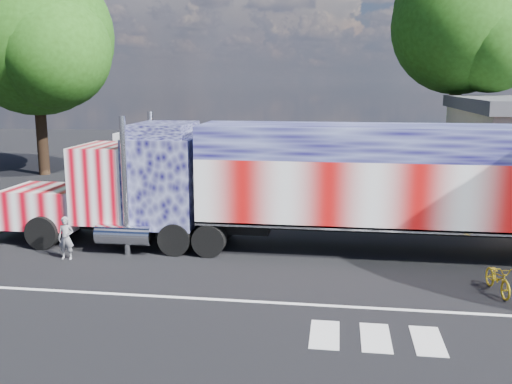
# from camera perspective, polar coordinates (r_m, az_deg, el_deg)

# --- Properties ---
(ground) EXTENTS (100.00, 100.00, 0.00)m
(ground) POSITION_cam_1_polar(r_m,az_deg,el_deg) (18.88, -1.32, -7.41)
(ground) COLOR black
(lane_markings) EXTENTS (30.00, 2.67, 0.01)m
(lane_markings) POSITION_cam_1_polar(r_m,az_deg,el_deg) (15.17, 2.78, -12.15)
(lane_markings) COLOR silver
(lane_markings) RESTS_ON ground
(semi_truck) EXTENTS (22.65, 3.58, 4.83)m
(semi_truck) POSITION_cam_1_polar(r_m,az_deg,el_deg) (20.07, 7.50, 0.94)
(semi_truck) COLOR black
(semi_truck) RESTS_ON ground
(coach_bus) EXTENTS (11.60, 2.70, 3.38)m
(coach_bus) POSITION_cam_1_polar(r_m,az_deg,el_deg) (29.31, -2.53, 2.75)
(coach_bus) COLOR white
(coach_bus) RESTS_ON ground
(woman) EXTENTS (0.56, 0.39, 1.48)m
(woman) POSITION_cam_1_polar(r_m,az_deg,el_deg) (20.43, -18.48, -4.39)
(woman) COLOR slate
(woman) RESTS_ON ground
(bicycle) EXTENTS (0.81, 1.76, 0.89)m
(bicycle) POSITION_cam_1_polar(r_m,az_deg,el_deg) (17.84, 23.06, -7.93)
(bicycle) COLOR gold
(bicycle) RESTS_ON ground
(tree_ne_a) EXTENTS (8.08, 7.70, 12.88)m
(tree_ne_a) POSITION_cam_1_polar(r_m,az_deg,el_deg) (35.59, 19.93, 15.23)
(tree_ne_a) COLOR black
(tree_ne_a) RESTS_ON ground
(tree_nw_a) EXTENTS (10.21, 9.72, 13.52)m
(tree_nw_a) POSITION_cam_1_polar(r_m,az_deg,el_deg) (39.08, -21.06, 14.21)
(tree_nw_a) COLOR black
(tree_nw_a) RESTS_ON ground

